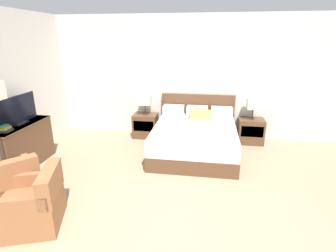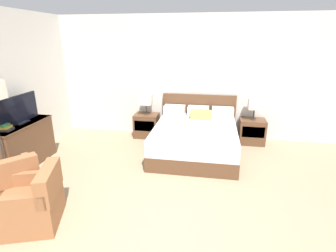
{
  "view_description": "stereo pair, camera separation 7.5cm",
  "coord_description": "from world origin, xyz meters",
  "px_view_note": "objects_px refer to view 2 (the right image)",
  "views": [
    {
      "loc": [
        0.59,
        -2.46,
        2.26
      ],
      "look_at": [
        -0.11,
        1.98,
        0.75
      ],
      "focal_mm": 28.0,
      "sensor_mm": 36.0,
      "label": 1
    },
    {
      "loc": [
        0.66,
        -2.45,
        2.26
      ],
      "look_at": [
        -0.11,
        1.98,
        0.75
      ],
      "focal_mm": 28.0,
      "sensor_mm": 36.0,
      "label": 2
    }
  ],
  "objects_px": {
    "book_small_top": "(2,125)",
    "armchair_by_window": "(11,185)",
    "dresser": "(23,144)",
    "tv": "(18,110)",
    "bed": "(195,137)",
    "table_lamp_right": "(255,104)",
    "table_lamp_left": "(146,100)",
    "armchair_companion": "(33,204)",
    "book_blue_cover": "(2,127)",
    "nightstand_left": "(147,125)",
    "book_red_cover": "(4,129)",
    "nightstand_right": "(252,131)"
  },
  "relations": [
    {
      "from": "nightstand_left",
      "to": "armchair_by_window",
      "type": "xyz_separation_m",
      "value": [
        -1.22,
        -2.96,
        0.01
      ]
    },
    {
      "from": "table_lamp_left",
      "to": "tv",
      "type": "height_order",
      "value": "tv"
    },
    {
      "from": "nightstand_right",
      "to": "book_blue_cover",
      "type": "height_order",
      "value": "book_blue_cover"
    },
    {
      "from": "nightstand_left",
      "to": "dresser",
      "type": "relative_size",
      "value": 0.44
    },
    {
      "from": "dresser",
      "to": "bed",
      "type": "bearing_deg",
      "value": 20.42
    },
    {
      "from": "table_lamp_left",
      "to": "book_red_cover",
      "type": "relative_size",
      "value": 1.84
    },
    {
      "from": "nightstand_right",
      "to": "nightstand_left",
      "type": "bearing_deg",
      "value": 180.0
    },
    {
      "from": "book_blue_cover",
      "to": "nightstand_left",
      "type": "bearing_deg",
      "value": 49.87
    },
    {
      "from": "tv",
      "to": "bed",
      "type": "bearing_deg",
      "value": 19.81
    },
    {
      "from": "bed",
      "to": "armchair_by_window",
      "type": "distance_m",
      "value": 3.32
    },
    {
      "from": "bed",
      "to": "book_small_top",
      "type": "relative_size",
      "value": 10.49
    },
    {
      "from": "armchair_companion",
      "to": "table_lamp_right",
      "type": "bearing_deg",
      "value": 47.2
    },
    {
      "from": "dresser",
      "to": "nightstand_left",
      "type": "bearing_deg",
      "value": 44.95
    },
    {
      "from": "book_small_top",
      "to": "armchair_by_window",
      "type": "height_order",
      "value": "book_small_top"
    },
    {
      "from": "table_lamp_right",
      "to": "tv",
      "type": "relative_size",
      "value": 0.49
    },
    {
      "from": "book_small_top",
      "to": "bed",
      "type": "bearing_deg",
      "value": 26.1
    },
    {
      "from": "tv",
      "to": "book_red_cover",
      "type": "relative_size",
      "value": 3.73
    },
    {
      "from": "tv",
      "to": "book_small_top",
      "type": "xyz_separation_m",
      "value": [
        -0.01,
        -0.4,
        -0.15
      ]
    },
    {
      "from": "nightstand_right",
      "to": "book_red_cover",
      "type": "height_order",
      "value": "book_red_cover"
    },
    {
      "from": "tv",
      "to": "armchair_companion",
      "type": "height_order",
      "value": "tv"
    },
    {
      "from": "tv",
      "to": "armchair_by_window",
      "type": "relative_size",
      "value": 0.98
    },
    {
      "from": "book_red_cover",
      "to": "book_small_top",
      "type": "xyz_separation_m",
      "value": [
        -0.02,
        0.0,
        0.08
      ]
    },
    {
      "from": "table_lamp_left",
      "to": "armchair_companion",
      "type": "bearing_deg",
      "value": -100.74
    },
    {
      "from": "nightstand_right",
      "to": "book_red_cover",
      "type": "xyz_separation_m",
      "value": [
        -4.27,
        -2.22,
        0.55
      ]
    },
    {
      "from": "table_lamp_left",
      "to": "table_lamp_right",
      "type": "bearing_deg",
      "value": 0.0
    },
    {
      "from": "dresser",
      "to": "tv",
      "type": "distance_m",
      "value": 0.64
    },
    {
      "from": "nightstand_left",
      "to": "book_small_top",
      "type": "xyz_separation_m",
      "value": [
        -1.86,
        -2.22,
        0.63
      ]
    },
    {
      "from": "book_red_cover",
      "to": "armchair_companion",
      "type": "bearing_deg",
      "value": -41.7
    },
    {
      "from": "nightstand_left",
      "to": "table_lamp_left",
      "type": "height_order",
      "value": "table_lamp_left"
    },
    {
      "from": "dresser",
      "to": "nightstand_right",
      "type": "bearing_deg",
      "value": 23.36
    },
    {
      "from": "tv",
      "to": "book_small_top",
      "type": "height_order",
      "value": "tv"
    },
    {
      "from": "tv",
      "to": "armchair_by_window",
      "type": "height_order",
      "value": "tv"
    },
    {
      "from": "book_blue_cover",
      "to": "book_small_top",
      "type": "xyz_separation_m",
      "value": [
        0.01,
        0.0,
        0.04
      ]
    },
    {
      "from": "dresser",
      "to": "book_blue_cover",
      "type": "distance_m",
      "value": 0.58
    },
    {
      "from": "book_red_cover",
      "to": "book_blue_cover",
      "type": "distance_m",
      "value": 0.05
    },
    {
      "from": "nightstand_left",
      "to": "book_blue_cover",
      "type": "relative_size",
      "value": 2.31
    },
    {
      "from": "dresser",
      "to": "tv",
      "type": "height_order",
      "value": "tv"
    },
    {
      "from": "bed",
      "to": "tv",
      "type": "relative_size",
      "value": 2.12
    },
    {
      "from": "book_small_top",
      "to": "armchair_companion",
      "type": "height_order",
      "value": "book_small_top"
    },
    {
      "from": "armchair_companion",
      "to": "tv",
      "type": "bearing_deg",
      "value": 129.54
    },
    {
      "from": "bed",
      "to": "armchair_by_window",
      "type": "height_order",
      "value": "bed"
    },
    {
      "from": "table_lamp_right",
      "to": "armchair_companion",
      "type": "xyz_separation_m",
      "value": [
        -3.06,
        -3.3,
        -0.62
      ]
    },
    {
      "from": "book_small_top",
      "to": "armchair_companion",
      "type": "distance_m",
      "value": 1.76
    },
    {
      "from": "bed",
      "to": "nightstand_right",
      "type": "relative_size",
      "value": 3.6
    },
    {
      "from": "nightstand_left",
      "to": "book_blue_cover",
      "type": "height_order",
      "value": "book_blue_cover"
    },
    {
      "from": "tv",
      "to": "book_blue_cover",
      "type": "xyz_separation_m",
      "value": [
        -0.02,
        -0.4,
        -0.19
      ]
    },
    {
      "from": "dresser",
      "to": "book_small_top",
      "type": "relative_size",
      "value": 6.55
    },
    {
      "from": "book_blue_cover",
      "to": "table_lamp_left",
      "type": "bearing_deg",
      "value": 49.89
    },
    {
      "from": "book_small_top",
      "to": "dresser",
      "type": "bearing_deg",
      "value": 88.89
    },
    {
      "from": "nightstand_left",
      "to": "book_small_top",
      "type": "bearing_deg",
      "value": -130.04
    }
  ]
}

